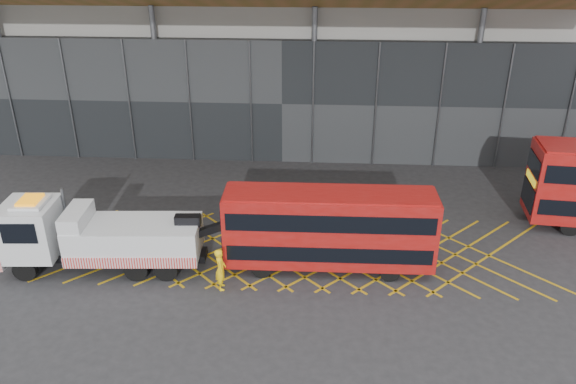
{
  "coord_description": "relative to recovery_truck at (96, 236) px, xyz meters",
  "views": [
    {
      "loc": [
        4.56,
        -23.63,
        14.37
      ],
      "look_at": [
        3.0,
        1.5,
        2.4
      ],
      "focal_mm": 35.0,
      "sensor_mm": 36.0,
      "label": 1
    }
  ],
  "objects": [
    {
      "name": "bus_towed",
      "position": [
        10.51,
        0.66,
        0.46
      ],
      "size": [
        9.49,
        2.35,
        3.84
      ],
      "rotation": [
        0.0,
        0.0,
        0.01
      ],
      "color": "#9E0F0C",
      "rests_on": "ground_plane"
    },
    {
      "name": "ground_plane",
      "position": [
        5.49,
        2.15,
        -1.67
      ],
      "size": [
        120.0,
        120.0,
        0.0
      ],
      "primitive_type": "plane",
      "color": "#2A2A2D"
    },
    {
      "name": "recovery_truck",
      "position": [
        0.0,
        0.0,
        0.0
      ],
      "size": [
        10.42,
        2.98,
        3.62
      ],
      "rotation": [
        0.0,
        0.0,
        0.06
      ],
      "color": "black",
      "rests_on": "ground_plane"
    },
    {
      "name": "construction_building",
      "position": [
        7.41,
        20.55,
        7.31
      ],
      "size": [
        55.0,
        23.97,
        18.0
      ],
      "color": "gray",
      "rests_on": "ground_plane"
    },
    {
      "name": "road_markings",
      "position": [
        9.49,
        2.15,
        -1.67
      ],
      "size": [
        24.76,
        7.16,
        0.01
      ],
      "color": "gold",
      "rests_on": "ground_plane"
    },
    {
      "name": "worker",
      "position": [
        5.87,
        -1.28,
        -0.7
      ],
      "size": [
        0.6,
        0.79,
        1.95
      ],
      "primitive_type": "imported",
      "rotation": [
        0.0,
        0.0,
        1.77
      ],
      "color": "yellow",
      "rests_on": "ground_plane"
    }
  ]
}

